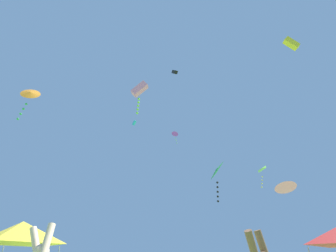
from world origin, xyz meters
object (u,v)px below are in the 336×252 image
(canopy_tent_yellow, at_px, (21,233))
(kite_black_box, at_px, (174,72))
(kite_pink_box, at_px, (139,90))
(kite_pink_delta, at_px, (285,186))
(kite_green_diamond, at_px, (216,173))
(kite_orange_delta, at_px, (30,94))
(kite_lime_diamond, at_px, (261,170))
(kite_cyan_box, at_px, (134,123))
(kite_purple_delta, at_px, (175,134))
(kite_yellow_box, at_px, (291,44))

(canopy_tent_yellow, relative_size, kite_black_box, 5.93)
(kite_pink_box, relative_size, kite_pink_delta, 1.22)
(kite_green_diamond, relative_size, kite_orange_delta, 1.41)
(kite_pink_delta, bearing_deg, canopy_tent_yellow, -166.15)
(kite_pink_box, height_order, kite_lime_diamond, kite_lime_diamond)
(kite_cyan_box, distance_m, kite_orange_delta, 20.94)
(kite_cyan_box, distance_m, kite_pink_box, 21.94)
(kite_pink_box, bearing_deg, kite_purple_delta, 84.20)
(canopy_tent_yellow, height_order, kite_green_diamond, kite_green_diamond)
(kite_black_box, xyz_separation_m, kite_orange_delta, (-7.78, -3.46, -3.88))
(kite_yellow_box, bearing_deg, kite_pink_box, -143.32)
(kite_purple_delta, distance_m, kite_yellow_box, 17.37)
(kite_cyan_box, xyz_separation_m, kite_orange_delta, (-3.19, -19.22, -7.68))
(kite_purple_delta, xyz_separation_m, kite_yellow_box, (10.92, -12.99, 3.71))
(kite_yellow_box, bearing_deg, canopy_tent_yellow, -162.64)
(kite_cyan_box, relative_size, kite_lime_diamond, 0.26)
(canopy_tent_yellow, bearing_deg, kite_purple_delta, 65.93)
(kite_pink_box, distance_m, kite_pink_delta, 12.47)
(kite_black_box, distance_m, kite_orange_delta, 9.36)
(kite_cyan_box, xyz_separation_m, kite_purple_delta, (5.04, 2.64, -0.30))
(kite_cyan_box, xyz_separation_m, kite_pink_box, (2.72, -20.21, -8.10))
(kite_pink_box, bearing_deg, kite_orange_delta, 170.44)
(kite_cyan_box, distance_m, kite_green_diamond, 16.00)
(kite_lime_diamond, bearing_deg, kite_orange_delta, -136.41)
(kite_purple_delta, bearing_deg, kite_orange_delta, -110.65)
(kite_cyan_box, bearing_deg, kite_lime_diamond, -12.45)
(kite_cyan_box, bearing_deg, kite_black_box, -73.75)
(kite_green_diamond, bearing_deg, kite_black_box, -121.08)
(kite_pink_delta, bearing_deg, kite_purple_delta, 115.03)
(canopy_tent_yellow, distance_m, kite_lime_diamond, 23.09)
(kite_orange_delta, height_order, kite_pink_delta, kite_orange_delta)
(kite_lime_diamond, relative_size, kite_purple_delta, 1.36)
(canopy_tent_yellow, distance_m, kite_pink_box, 9.59)
(kite_pink_box, distance_m, kite_orange_delta, 6.01)
(kite_pink_box, bearing_deg, kite_black_box, 67.22)
(kite_yellow_box, bearing_deg, kite_pink_delta, -149.76)
(kite_pink_delta, distance_m, kite_yellow_box, 15.07)
(kite_cyan_box, relative_size, kite_green_diamond, 0.20)
(kite_cyan_box, height_order, kite_green_diamond, kite_cyan_box)
(canopy_tent_yellow, relative_size, kite_orange_delta, 1.76)
(canopy_tent_yellow, relative_size, kite_purple_delta, 2.20)
(kite_purple_delta, height_order, kite_orange_delta, kite_purple_delta)
(kite_purple_delta, distance_m, kite_pink_delta, 19.91)
(kite_green_diamond, height_order, kite_purple_delta, kite_purple_delta)
(kite_pink_box, distance_m, kite_black_box, 6.47)
(kite_black_box, bearing_deg, kite_cyan_box, 106.25)
(kite_green_diamond, relative_size, kite_pink_delta, 1.88)
(kite_orange_delta, distance_m, kite_yellow_box, 23.85)
(kite_black_box, height_order, kite_yellow_box, kite_yellow_box)
(kite_green_diamond, distance_m, kite_yellow_box, 15.12)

